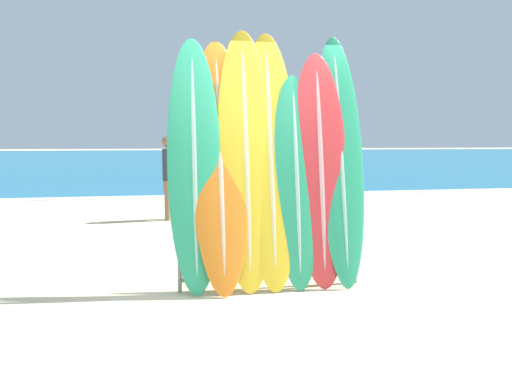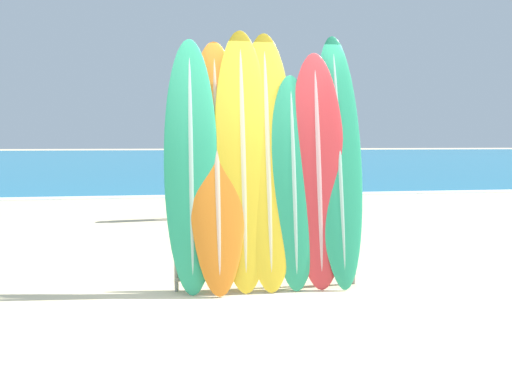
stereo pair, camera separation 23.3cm
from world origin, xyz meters
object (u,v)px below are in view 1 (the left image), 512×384
surfboard_slot_0 (194,165)px  surfboard_slot_3 (271,160)px  surfboard_slot_1 (220,164)px  surfboard_slot_6 (340,159)px  person_mid_beach (276,164)px  surfboard_rack (271,242)px  person_near_water (168,174)px  surfboard_slot_2 (246,159)px  surfboard_slot_4 (296,181)px  surfboard_slot_5 (320,169)px

surfboard_slot_0 → surfboard_slot_3: bearing=1.5°
surfboard_slot_0 → surfboard_slot_1: 0.26m
surfboard_slot_6 → person_mid_beach: (0.73, 6.16, -0.35)m
surfboard_rack → person_near_water: (-0.96, 4.59, 0.39)m
surfboard_slot_0 → surfboard_slot_6: (1.50, 0.02, 0.05)m
surfboard_slot_2 → person_mid_beach: (1.72, 6.16, -0.36)m
surfboard_rack → person_mid_beach: (1.48, 6.22, 0.47)m
surfboard_rack → surfboard_slot_0: (-0.75, 0.04, 0.78)m
surfboard_rack → surfboard_slot_6: (0.75, 0.06, 0.83)m
surfboard_slot_1 → surfboard_slot_2: (0.26, -0.01, 0.05)m
person_near_water → person_mid_beach: person_mid_beach is taller
surfboard_slot_1 → person_mid_beach: size_ratio=1.46×
person_mid_beach → person_near_water: bearing=-69.1°
surfboard_slot_2 → surfboard_slot_6: size_ratio=1.01×
surfboard_slot_4 → person_mid_beach: (1.22, 6.21, -0.14)m
surfboard_slot_1 → surfboard_slot_5: (1.02, -0.05, -0.06)m
person_mid_beach → surfboard_slot_6: bearing=-19.6°
surfboard_rack → surfboard_slot_4: 0.66m
person_near_water → surfboard_slot_1: bearing=-158.7°
surfboard_slot_0 → person_mid_beach: bearing=70.1°
surfboard_slot_2 → surfboard_slot_0: bearing=-178.2°
surfboard_slot_2 → person_near_water: size_ratio=1.66×
surfboard_slot_6 → person_mid_beach: bearing=83.2°
surfboard_slot_2 → surfboard_slot_3: (0.25, 0.00, -0.01)m
surfboard_slot_6 → surfboard_slot_4: bearing=-173.4°
surfboard_slot_0 → surfboard_slot_3: (0.77, 0.02, 0.05)m
surfboard_rack → surfboard_slot_2: surfboard_slot_2 is taller
surfboard_slot_2 → person_mid_beach: size_ratio=1.51×
surfboard_slot_5 → surfboard_slot_2: bearing=177.4°
surfboard_rack → surfboard_slot_1: bearing=171.8°
surfboard_slot_5 → person_mid_beach: 6.27m
surfboard_slot_3 → person_mid_beach: size_ratio=1.50×
surfboard_slot_4 → person_mid_beach: bearing=78.9°
surfboard_slot_3 → surfboard_slot_5: (0.51, -0.04, -0.10)m
surfboard_rack → surfboard_slot_2: 0.87m
surfboard_slot_0 → person_mid_beach: size_ratio=1.45×
surfboard_rack → surfboard_slot_3: 0.83m
surfboard_slot_0 → person_near_water: (-0.21, 4.55, -0.40)m
surfboard_slot_2 → surfboard_slot_4: (0.50, -0.05, -0.23)m
person_near_water → surfboard_slot_0: bearing=-161.9°
surfboard_slot_1 → surfboard_slot_3: bearing=-1.0°
surfboard_slot_2 → surfboard_slot_3: 0.25m
surfboard_slot_5 → surfboard_slot_6: bearing=9.4°
surfboard_slot_3 → person_mid_beach: bearing=76.6°
surfboard_slot_3 → person_mid_beach: 6.34m
surfboard_slot_4 → surfboard_slot_6: 0.53m
surfboard_rack → surfboard_slot_6: surfboard_slot_6 is taller
surfboard_slot_0 → surfboard_slot_6: size_ratio=0.96×
surfboard_slot_1 → person_mid_beach: 6.47m
surfboard_slot_5 → person_near_water: bearing=108.0°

